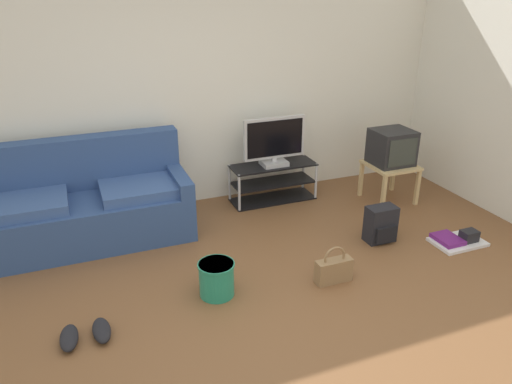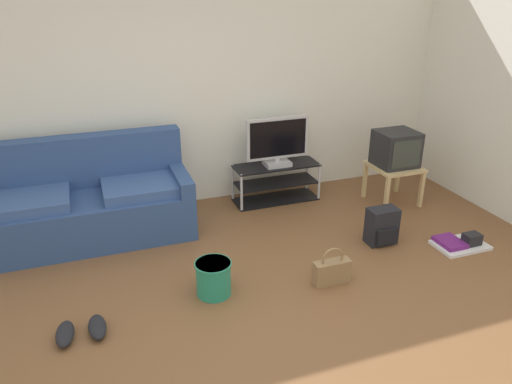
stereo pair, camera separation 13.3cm
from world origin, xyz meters
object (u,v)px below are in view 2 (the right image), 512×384
object	(u,v)px
crt_tv	(396,149)
backpack	(382,226)
tv_stand	(276,182)
floor_tray	(460,243)
cleaning_bucket	(214,277)
flat_tv	(277,142)
sneakers_pair	(81,330)
couch	(88,204)
handbag	(332,271)
side_table	(394,171)

from	to	relation	value
crt_tv	backpack	size ratio (longest dim) A/B	1.20
tv_stand	floor_tray	world-z (taller)	tv_stand
crt_tv	cleaning_bucket	xyz separation A→B (m)	(-2.42, -1.08, -0.49)
cleaning_bucket	floor_tray	xyz separation A→B (m)	(2.44, -0.06, -0.12)
backpack	floor_tray	xyz separation A→B (m)	(0.68, -0.33, -0.14)
tv_stand	flat_tv	world-z (taller)	flat_tv
floor_tray	crt_tv	bearing A→B (deg)	91.29
flat_tv	crt_tv	bearing A→B (deg)	-20.43
tv_stand	flat_tv	xyz separation A→B (m)	(0.00, -0.02, 0.49)
flat_tv	sneakers_pair	bearing A→B (deg)	-142.06
flat_tv	backpack	size ratio (longest dim) A/B	1.98
flat_tv	floor_tray	xyz separation A→B (m)	(1.27, -1.60, -0.67)
flat_tv	cleaning_bucket	distance (m)	2.02
couch	backpack	size ratio (longest dim) A/B	5.43
cleaning_bucket	floor_tray	bearing A→B (deg)	-1.33
couch	flat_tv	bearing A→B (deg)	4.44
handbag	floor_tray	size ratio (longest dim) A/B	0.68
tv_stand	flat_tv	distance (m)	0.49
crt_tv	floor_tray	bearing A→B (deg)	-88.71
flat_tv	floor_tray	bearing A→B (deg)	-51.66
flat_tv	cleaning_bucket	xyz separation A→B (m)	(-1.17, -1.55, -0.56)
cleaning_bucket	crt_tv	bearing A→B (deg)	24.16
side_table	flat_tv	bearing A→B (deg)	158.92
backpack	handbag	xyz separation A→B (m)	(-0.78, -0.46, -0.06)
cleaning_bucket	sneakers_pair	bearing A→B (deg)	-170.12
backpack	cleaning_bucket	bearing A→B (deg)	-174.60
side_table	floor_tray	size ratio (longest dim) A/B	1.03
couch	floor_tray	world-z (taller)	couch
tv_stand	side_table	distance (m)	1.35
side_table	crt_tv	size ratio (longest dim) A/B	1.18
flat_tv	handbag	size ratio (longest dim) A/B	2.13
couch	handbag	xyz separation A→B (m)	(1.87, -1.57, -0.23)
sneakers_pair	tv_stand	bearing A→B (deg)	38.30
backpack	handbag	world-z (taller)	backpack
sneakers_pair	floor_tray	distance (m)	3.49
side_table	crt_tv	distance (m)	0.27
crt_tv	sneakers_pair	size ratio (longest dim) A/B	1.19
flat_tv	side_table	bearing A→B (deg)	-21.08
side_table	floor_tray	bearing A→B (deg)	-88.69
sneakers_pair	flat_tv	bearing A→B (deg)	37.94
crt_tv	handbag	world-z (taller)	crt_tv
flat_tv	sneakers_pair	xyz separation A→B (m)	(-2.22, -1.73, -0.67)
couch	side_table	size ratio (longest dim) A/B	3.83
backpack	cleaning_bucket	size ratio (longest dim) A/B	1.21
floor_tray	handbag	bearing A→B (deg)	-174.98
couch	sneakers_pair	bearing A→B (deg)	-95.38
sneakers_pair	crt_tv	bearing A→B (deg)	20.10
handbag	sneakers_pair	world-z (taller)	handbag
tv_stand	side_table	world-z (taller)	side_table
flat_tv	sneakers_pair	size ratio (longest dim) A/B	1.96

